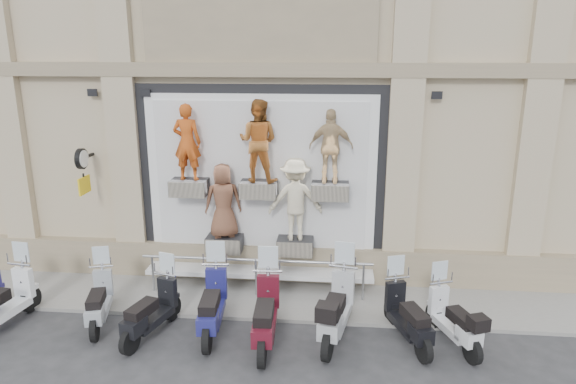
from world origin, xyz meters
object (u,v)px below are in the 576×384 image
object	(u,v)px
scooter_b	(1,291)
scooter_i	(454,309)
guard_rail	(256,279)
scooter_e	(212,293)
scooter_c	(98,291)
scooter_d	(150,301)
scooter_f	(265,302)
scooter_h	(408,306)
scooter_g	(337,297)
clock_sign_bracket	(83,165)

from	to	relation	value
scooter_b	scooter_i	world-z (taller)	scooter_b
guard_rail	scooter_e	distance (m)	1.60
scooter_c	scooter_d	xyz separation A→B (m)	(1.17, -0.34, 0.02)
scooter_e	scooter_i	bearing A→B (deg)	-5.25
scooter_f	scooter_d	bearing A→B (deg)	175.91
scooter_h	scooter_i	bearing A→B (deg)	-18.52
scooter_i	scooter_d	bearing A→B (deg)	161.88
scooter_b	scooter_f	distance (m)	5.12
scooter_h	scooter_i	xyz separation A→B (m)	(0.83, 0.00, -0.04)
scooter_f	scooter_g	distance (m)	1.33
scooter_e	scooter_f	world-z (taller)	scooter_f
scooter_d	scooter_f	distance (m)	2.18
clock_sign_bracket	scooter_i	xyz separation A→B (m)	(7.77, -1.92, -2.10)
guard_rail	scooter_f	size ratio (longest dim) A/B	2.48
guard_rail	scooter_f	distance (m)	1.83
clock_sign_bracket	scooter_f	size ratio (longest dim) A/B	0.50
scooter_e	scooter_h	distance (m)	3.66
scooter_h	scooter_i	world-z (taller)	scooter_h
clock_sign_bracket	scooter_b	bearing A→B (deg)	-109.77
scooter_b	scooter_h	size ratio (longest dim) A/B	1.05
guard_rail	scooter_c	world-z (taller)	scooter_c
scooter_b	scooter_i	bearing A→B (deg)	9.64
scooter_g	scooter_i	bearing A→B (deg)	11.04
scooter_c	clock_sign_bracket	bearing A→B (deg)	103.59
scooter_e	scooter_i	distance (m)	4.49
clock_sign_bracket	scooter_d	distance (m)	3.69
scooter_d	guard_rail	bearing A→B (deg)	60.69
scooter_i	clock_sign_bracket	bearing A→B (deg)	145.55
guard_rail	scooter_e	bearing A→B (deg)	-113.35
clock_sign_bracket	scooter_h	world-z (taller)	clock_sign_bracket
clock_sign_bracket	scooter_f	bearing A→B (deg)	-26.92
guard_rail	scooter_c	distance (m)	3.21
guard_rail	scooter_i	xyz separation A→B (m)	(3.87, -1.45, 0.24)
scooter_d	scooter_g	bearing A→B (deg)	20.49
scooter_b	scooter_f	world-z (taller)	scooter_f
scooter_d	scooter_e	xyz separation A→B (m)	(1.11, 0.26, 0.08)
scooter_i	scooter_g	bearing A→B (deg)	159.18
clock_sign_bracket	scooter_d	world-z (taller)	clock_sign_bracket
scooter_h	scooter_c	bearing A→B (deg)	160.20
clock_sign_bracket	scooter_b	size ratio (longest dim) A/B	0.53
scooter_e	scooter_g	size ratio (longest dim) A/B	0.96
clock_sign_bracket	scooter_i	bearing A→B (deg)	-13.86
scooter_b	scooter_d	world-z (taller)	scooter_b
scooter_e	scooter_f	distance (m)	1.11
scooter_d	clock_sign_bracket	bearing A→B (deg)	151.54
scooter_f	scooter_i	world-z (taller)	scooter_f
clock_sign_bracket	scooter_h	size ratio (longest dim) A/B	0.56
clock_sign_bracket	scooter_g	bearing A→B (deg)	-18.69
scooter_b	scooter_c	xyz separation A→B (m)	(1.77, 0.34, -0.07)
scooter_b	scooter_e	world-z (taller)	scooter_e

